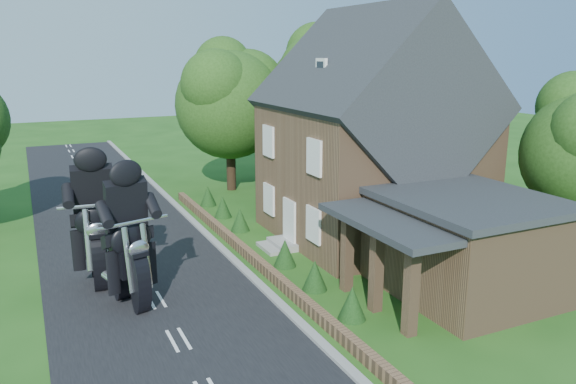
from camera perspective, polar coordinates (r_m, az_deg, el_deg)
name	(u,v)px	position (r m, az deg, el deg)	size (l,w,h in m)	color
ground	(178,340)	(17.25, -11.08, -14.56)	(120.00, 120.00, 0.00)	#1E4C15
road	(178,340)	(17.24, -11.08, -14.53)	(7.00, 80.00, 0.02)	black
kerb	(291,314)	(18.30, 0.30, -12.31)	(0.30, 80.00, 0.12)	gray
garden_wall	(252,257)	(22.70, -3.69, -6.60)	(0.30, 22.00, 0.40)	brown
house	(372,141)	(25.33, 8.48, 5.13)	(9.54, 8.64, 10.24)	brown
annex	(463,244)	(20.35, 17.39, -5.02)	(7.05, 5.94, 3.44)	brown
tree_house_right	(443,111)	(31.00, 15.44, 7.95)	(6.51, 6.00, 8.40)	black
tree_behind_house	(332,85)	(35.66, 4.47, 10.79)	(7.81, 7.20, 10.08)	black
tree_behind_left	(235,95)	(34.06, -5.36, 9.80)	(6.94, 6.40, 9.16)	black
shrub_a	(352,303)	(18.02, 6.53, -11.12)	(0.90, 0.90, 1.10)	black
shrub_b	(315,275)	(20.00, 2.74, -8.42)	(0.90, 0.90, 1.10)	black
shrub_c	(285,253)	(22.09, -0.32, -6.20)	(0.90, 0.90, 1.10)	black
shrub_d	(240,220)	(26.47, -4.89, -2.81)	(0.90, 0.90, 1.10)	black
shrub_e	(223,207)	(28.74, -6.64, -1.50)	(0.90, 0.90, 1.10)	black
shrub_f	(208,196)	(31.05, -8.12, -0.39)	(0.90, 0.90, 1.10)	black
motorcycle_lead	(132,285)	(19.36, -15.60, -9.12)	(0.40, 1.59, 1.48)	black
motorcycle_follow	(99,264)	(21.49, -18.62, -6.97)	(0.41, 1.62, 1.51)	black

